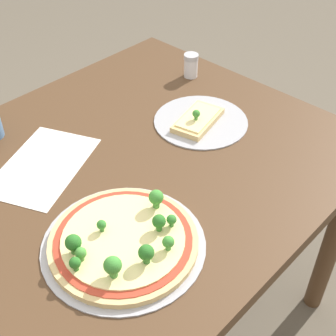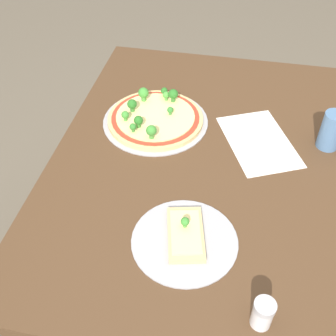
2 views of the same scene
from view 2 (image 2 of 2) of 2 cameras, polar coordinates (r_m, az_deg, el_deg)
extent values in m
plane|color=brown|center=(1.83, 3.97, -15.72)|extent=(8.00, 8.00, 0.00)
cube|color=#4C331E|center=(1.26, 5.53, 0.71)|extent=(1.20, 0.92, 0.04)
cylinder|color=#4C331E|center=(1.94, 18.71, 2.03)|extent=(0.06, 0.06, 0.70)
cylinder|color=#4C331E|center=(1.97, -4.87, 5.21)|extent=(0.06, 0.06, 0.70)
cylinder|color=#A3A3A8|center=(1.38, -1.70, 6.36)|extent=(0.34, 0.34, 0.00)
cylinder|color=#DBB775|center=(1.37, -1.71, 6.66)|extent=(0.31, 0.31, 0.01)
cylinder|color=#B73823|center=(1.37, -1.71, 6.93)|extent=(0.28, 0.28, 0.00)
cylinder|color=#F4DB8E|center=(1.37, -1.72, 7.03)|extent=(0.25, 0.25, 0.00)
sphere|color=#286B23|center=(1.45, -0.51, 10.42)|extent=(0.02, 0.02, 0.02)
cylinder|color=#37742D|center=(1.45, -0.50, 9.93)|extent=(0.01, 0.01, 0.01)
sphere|color=#479338|center=(1.43, -0.25, 9.88)|extent=(0.02, 0.02, 0.02)
cylinder|color=#51973E|center=(1.43, -0.25, 9.38)|extent=(0.01, 0.01, 0.01)
sphere|color=#3D8933|center=(1.34, -5.82, 7.18)|extent=(0.02, 0.02, 0.02)
cylinder|color=#488E3A|center=(1.35, -5.77, 6.64)|extent=(0.01, 0.01, 0.01)
sphere|color=#3D8933|center=(1.42, -3.35, 10.14)|extent=(0.04, 0.04, 0.04)
cylinder|color=#488E3A|center=(1.43, -3.31, 9.39)|extent=(0.02, 0.02, 0.02)
sphere|color=#337A2D|center=(1.30, -4.78, 5.59)|extent=(0.02, 0.02, 0.02)
cylinder|color=#3F8136|center=(1.30, -4.75, 5.11)|extent=(0.01, 0.01, 0.01)
sphere|color=#286B23|center=(1.42, 0.71, 10.00)|extent=(0.03, 0.03, 0.03)
cylinder|color=#37742D|center=(1.43, 0.71, 9.29)|extent=(0.01, 0.01, 0.01)
sphere|color=#337A2D|center=(1.36, 0.30, 7.88)|extent=(0.02, 0.02, 0.02)
cylinder|color=#3F8136|center=(1.37, 0.30, 7.44)|extent=(0.01, 0.01, 0.01)
sphere|color=#286B23|center=(1.38, -4.90, 8.63)|extent=(0.03, 0.03, 0.03)
cylinder|color=#37742D|center=(1.39, -4.85, 7.94)|extent=(0.01, 0.01, 0.01)
sphere|color=#3D8933|center=(1.26, -2.27, 5.10)|extent=(0.03, 0.03, 0.03)
cylinder|color=#488E3A|center=(1.28, -2.24, 4.36)|extent=(0.01, 0.01, 0.01)
sphere|color=#286B23|center=(1.31, -4.03, 6.45)|extent=(0.03, 0.03, 0.03)
cylinder|color=#37742D|center=(1.32, -3.99, 5.81)|extent=(0.01, 0.01, 0.01)
cylinder|color=#A3A3A8|center=(1.05, 2.26, -9.84)|extent=(0.26, 0.26, 0.00)
cube|color=#DBB775|center=(1.05, 2.40, -8.95)|extent=(0.18, 0.12, 0.02)
cube|color=#F4DB8E|center=(1.04, 2.42, -8.62)|extent=(0.15, 0.10, 0.00)
sphere|color=#3D8933|center=(1.03, 2.32, -7.25)|extent=(0.02, 0.02, 0.02)
cylinder|color=#488E3A|center=(1.04, 2.30, -7.73)|extent=(0.01, 0.01, 0.01)
cylinder|color=#4C7099|center=(1.34, 21.26, 4.74)|extent=(0.07, 0.07, 0.12)
cylinder|color=silver|center=(0.93, 12.62, -18.92)|extent=(0.04, 0.04, 0.06)
cylinder|color=#B2B2B7|center=(0.90, 13.01, -17.82)|extent=(0.05, 0.05, 0.02)
cube|color=white|center=(1.33, 12.18, 3.54)|extent=(0.34, 0.29, 0.00)
camera|label=1|loc=(1.64, -20.76, 38.76)|focal=50.00mm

